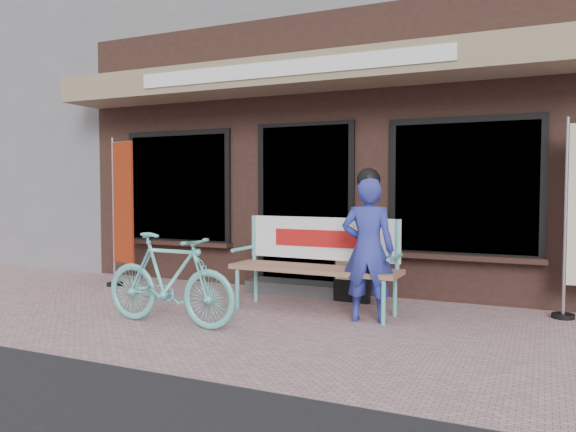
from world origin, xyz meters
The scene contains 8 objects.
ground centered at (0.00, 0.00, 0.00)m, with size 70.00×70.00×0.00m, color #B68B90.
storefront centered at (0.00, 4.96, 2.99)m, with size 7.00×6.77×6.00m.
neighbor_left_near centered at (-8.50, 5.50, 3.20)m, with size 10.00×7.00×6.40m, color slate.
bench centered at (0.59, 0.93, 0.60)m, with size 1.90×0.54×1.02m.
person centered at (1.24, 0.69, 0.76)m, with size 0.58×0.43×1.55m.
bicycle centered at (-0.49, -0.28, 0.46)m, with size 0.43×1.51×0.91m, color #62C0BC.
nobori_red centered at (-2.32, 1.14, 1.05)m, with size 0.60×0.31×2.03m.
menu_stand centered at (0.80, 1.51, 0.45)m, with size 0.45×0.13×0.88m.
Camera 1 is at (2.85, -4.77, 1.37)m, focal length 35.00 mm.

